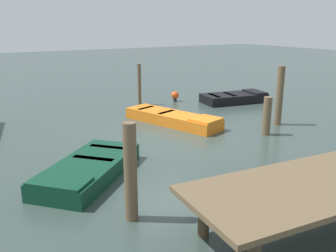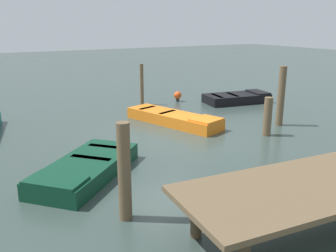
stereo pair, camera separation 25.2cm
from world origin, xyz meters
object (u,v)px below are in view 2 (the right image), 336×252
at_px(mooring_piling_mid_right, 142,84).
at_px(mooring_piling_far_left, 281,96).
at_px(marker_buoy, 178,95).
at_px(rowboat_black, 237,98).
at_px(mooring_piling_near_left, 268,117).
at_px(rowboat_dark_green, 86,168).
at_px(mooring_piling_center, 124,172).
at_px(dock_segment, 320,186).
at_px(rowboat_orange, 174,118).

bearing_deg(mooring_piling_mid_right, mooring_piling_far_left, 116.28).
bearing_deg(marker_buoy, rowboat_black, 145.05).
distance_m(rowboat_black, mooring_piling_near_left, 5.21).
bearing_deg(rowboat_dark_green, mooring_piling_far_left, 145.03).
relative_size(rowboat_dark_green, mooring_piling_far_left, 1.53).
height_order(mooring_piling_near_left, marker_buoy, mooring_piling_near_left).
distance_m(rowboat_dark_green, marker_buoy, 9.17).
xyz_separation_m(mooring_piling_near_left, marker_buoy, (-0.25, -6.12, -0.36)).
relative_size(rowboat_dark_green, mooring_piling_center, 1.73).
height_order(rowboat_black, mooring_piling_center, mooring_piling_center).
bearing_deg(mooring_piling_near_left, marker_buoy, -92.37).
distance_m(rowboat_black, mooring_piling_mid_right, 4.49).
height_order(rowboat_dark_green, rowboat_black, same).
height_order(dock_segment, mooring_piling_far_left, mooring_piling_far_left).
relative_size(rowboat_black, mooring_piling_near_left, 2.46).
xyz_separation_m(mooring_piling_near_left, mooring_piling_far_left, (-1.29, -0.70, 0.43)).
relative_size(rowboat_orange, marker_buoy, 8.36).
distance_m(rowboat_orange, mooring_piling_mid_right, 3.70).
height_order(mooring_piling_mid_right, mooring_piling_far_left, mooring_piling_far_left).
height_order(rowboat_orange, mooring_piling_mid_right, mooring_piling_mid_right).
relative_size(dock_segment, marker_buoy, 11.19).
bearing_deg(mooring_piling_mid_right, marker_buoy, 172.41).
distance_m(rowboat_black, mooring_piling_far_left, 4.12).
xyz_separation_m(dock_segment, rowboat_orange, (-1.41, -7.43, -0.63)).
relative_size(rowboat_black, mooring_piling_mid_right, 1.71).
bearing_deg(rowboat_black, rowboat_dark_green, -141.43).
bearing_deg(mooring_piling_far_left, dock_segment, 49.13).
distance_m(mooring_piling_center, marker_buoy, 10.90).
relative_size(rowboat_black, mooring_piling_center, 1.65).
height_order(dock_segment, mooring_piling_near_left, mooring_piling_near_left).
distance_m(rowboat_orange, rowboat_black, 4.82).
distance_m(mooring_piling_center, mooring_piling_far_left, 8.20).
relative_size(dock_segment, rowboat_dark_green, 1.63).
bearing_deg(mooring_piling_far_left, rowboat_black, -107.94).
relative_size(rowboat_dark_green, rowboat_orange, 0.82).
bearing_deg(mooring_piling_mid_right, mooring_piling_near_left, 103.31).
relative_size(rowboat_dark_green, marker_buoy, 6.86).
height_order(dock_segment, mooring_piling_center, mooring_piling_center).
xyz_separation_m(rowboat_black, marker_buoy, (2.28, -1.59, 0.07)).
bearing_deg(mooring_piling_center, rowboat_black, -140.60).
xyz_separation_m(dock_segment, mooring_piling_mid_right, (-1.85, -11.03, 0.08)).
distance_m(mooring_piling_mid_right, mooring_piling_center, 10.15).
distance_m(rowboat_dark_green, rowboat_orange, 5.30).
distance_m(rowboat_black, marker_buoy, 2.78).
bearing_deg(rowboat_orange, marker_buoy, 128.89).
distance_m(rowboat_orange, mooring_piling_near_left, 3.40).
height_order(rowboat_dark_green, mooring_piling_far_left, mooring_piling_far_left).
relative_size(mooring_piling_mid_right, mooring_piling_near_left, 1.44).
relative_size(dock_segment, rowboat_black, 1.71).
height_order(dock_segment, rowboat_orange, dock_segment).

